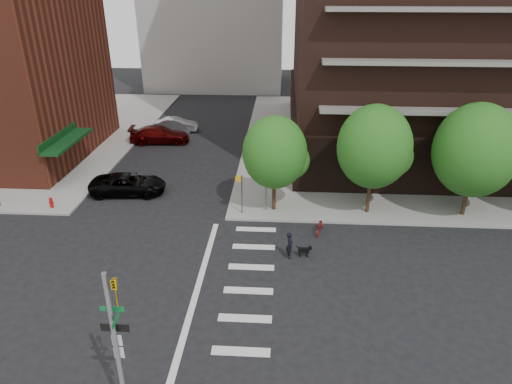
# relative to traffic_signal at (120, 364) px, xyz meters

# --- Properties ---
(ground) EXTENTS (120.00, 120.00, 0.00)m
(ground) POSITION_rel_traffic_signal_xyz_m (0.47, 7.49, -2.70)
(ground) COLOR black
(ground) RESTS_ON ground
(sidewalk_ne) EXTENTS (39.00, 33.00, 0.15)m
(sidewalk_ne) POSITION_rel_traffic_signal_xyz_m (20.97, 30.99, -2.62)
(sidewalk_ne) COLOR gray
(sidewalk_ne) RESTS_ON ground
(crosswalk) EXTENTS (3.85, 13.00, 0.01)m
(crosswalk) POSITION_rel_traffic_signal_xyz_m (2.68, 7.49, -2.69)
(crosswalk) COLOR silver
(crosswalk) RESTS_ON ground
(tree_a) EXTENTS (4.00, 4.00, 5.90)m
(tree_a) POSITION_rel_traffic_signal_xyz_m (4.47, 15.99, 1.35)
(tree_a) COLOR #301E11
(tree_a) RESTS_ON sidewalk_ne
(tree_b) EXTENTS (4.50, 4.50, 6.65)m
(tree_b) POSITION_rel_traffic_signal_xyz_m (10.47, 15.99, 1.85)
(tree_b) COLOR #301E11
(tree_b) RESTS_ON sidewalk_ne
(tree_c) EXTENTS (5.00, 5.00, 6.80)m
(tree_c) POSITION_rel_traffic_signal_xyz_m (16.47, 15.99, 1.75)
(tree_c) COLOR #301E11
(tree_c) RESTS_ON sidewalk_ne
(traffic_signal) EXTENTS (0.90, 0.75, 6.00)m
(traffic_signal) POSITION_rel_traffic_signal_xyz_m (0.00, 0.00, 0.00)
(traffic_signal) COLOR slate
(traffic_signal) RESTS_ON sidewalk_s
(pedestrian_signal) EXTENTS (2.18, 0.67, 2.60)m
(pedestrian_signal) POSITION_rel_traffic_signal_xyz_m (2.79, 15.42, -0.84)
(pedestrian_signal) COLOR slate
(pedestrian_signal) RESTS_ON sidewalk_ne
(fire_hydrant) EXTENTS (0.24, 0.24, 0.73)m
(fire_hydrant) POSITION_rel_traffic_signal_xyz_m (-10.03, 15.29, -2.15)
(fire_hydrant) COLOR #A50C0C
(fire_hydrant) RESTS_ON sidewalk_nw
(parked_car_black) EXTENTS (2.77, 5.34, 1.44)m
(parked_car_black) POSITION_rel_traffic_signal_xyz_m (-5.78, 18.05, -1.98)
(parked_car_black) COLOR black
(parked_car_black) RESTS_ON ground
(parked_car_maroon) EXTENTS (2.67, 5.56, 1.56)m
(parked_car_maroon) POSITION_rel_traffic_signal_xyz_m (-6.36, 29.05, -1.92)
(parked_car_maroon) COLOR #3F0404
(parked_car_maroon) RESTS_ON ground
(parked_car_silver) EXTENTS (1.80, 4.30, 1.38)m
(parked_car_silver) POSITION_rel_traffic_signal_xyz_m (-5.63, 32.60, -2.01)
(parked_car_silver) COLOR #ABAEB2
(parked_car_silver) RESTS_ON ground
(scooter) EXTENTS (0.93, 1.70, 0.85)m
(scooter) POSITION_rel_traffic_signal_xyz_m (7.26, 13.33, -2.28)
(scooter) COLOR maroon
(scooter) RESTS_ON ground
(dog_walker) EXTENTS (0.60, 0.42, 1.54)m
(dog_walker) POSITION_rel_traffic_signal_xyz_m (5.46, 10.60, -1.93)
(dog_walker) COLOR black
(dog_walker) RESTS_ON ground
(dog) EXTENTS (0.73, 0.21, 0.62)m
(dog) POSITION_rel_traffic_signal_xyz_m (6.28, 10.73, -2.31)
(dog) COLOR black
(dog) RESTS_ON ground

